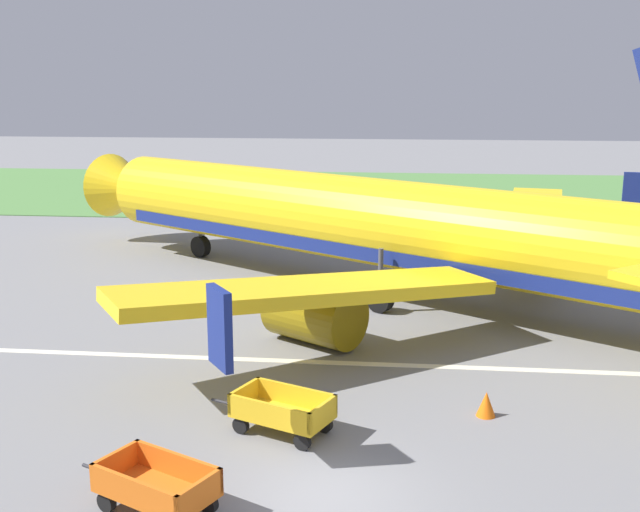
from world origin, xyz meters
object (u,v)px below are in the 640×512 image
(airplane, at_px, (382,225))
(baggage_cart_second_in_row, at_px, (282,411))
(baggage_cart_nearest, at_px, (156,486))
(traffic_cone_near_plane, at_px, (486,404))

(airplane, height_order, baggage_cart_second_in_row, airplane)
(airplane, relative_size, baggage_cart_nearest, 9.49)
(airplane, relative_size, baggage_cart_second_in_row, 9.38)
(baggage_cart_second_in_row, bearing_deg, airplane, 80.75)
(airplane, height_order, baggage_cart_nearest, airplane)
(baggage_cart_nearest, bearing_deg, airplane, 76.32)
(airplane, bearing_deg, traffic_cone_near_plane, -75.31)
(baggage_cart_nearest, bearing_deg, traffic_cone_near_plane, 36.80)
(airplane, distance_m, baggage_cart_nearest, 18.42)
(baggage_cart_second_in_row, relative_size, traffic_cone_near_plane, 5.06)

